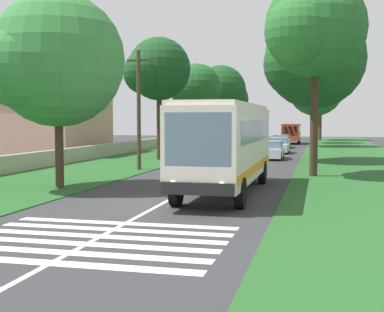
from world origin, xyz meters
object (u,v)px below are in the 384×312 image
(trailing_minibus_0, at_px, (291,132))
(utility_pole, at_px, (139,108))
(trailing_car_0, at_px, (271,151))
(roadside_tree_right_4, at_px, (319,92))
(roadside_tree_right_1, at_px, (312,61))
(coach_bus, at_px, (227,142))
(roadside_tree_left_3, at_px, (230,100))
(trailing_car_2, at_px, (281,142))
(roadside_tree_left_2, at_px, (157,71))
(trailing_car_1, at_px, (279,146))
(roadside_tree_left_4, at_px, (196,89))
(roadside_building, at_px, (56,118))
(roadside_tree_left_1, at_px, (220,92))
(roadside_tree_left_0, at_px, (56,64))
(roadside_tree_right_0, at_px, (314,90))
(roadside_tree_right_3, at_px, (315,98))
(roadside_tree_right_2, at_px, (313,30))

(trailing_minibus_0, distance_m, utility_pole, 38.72)
(trailing_car_0, distance_m, utility_pole, 13.43)
(trailing_car_0, height_order, roadside_tree_right_4, roadside_tree_right_4)
(trailing_car_0, distance_m, roadside_tree_right_1, 7.50)
(coach_bus, relative_size, roadside_tree_left_3, 1.40)
(trailing_car_0, relative_size, trailing_minibus_0, 0.72)
(trailing_minibus_0, height_order, roadside_tree_left_3, roadside_tree_left_3)
(trailing_car_0, bearing_deg, trailing_car_2, 1.39)
(trailing_minibus_0, bearing_deg, roadside_tree_left_2, 164.04)
(trailing_car_1, xyz_separation_m, trailing_car_2, (9.37, 0.44, 0.00))
(roadside_tree_left_3, xyz_separation_m, roadside_tree_left_4, (-19.16, 0.18, 0.38))
(coach_bus, height_order, roadside_tree_left_3, roadside_tree_left_3)
(roadside_building, bearing_deg, roadside_tree_right_4, -31.18)
(trailing_car_0, relative_size, roadside_tree_right_4, 0.43)
(coach_bus, height_order, roadside_tree_left_1, roadside_tree_left_1)
(coach_bus, bearing_deg, roadside_tree_left_0, 92.36)
(trailing_car_1, bearing_deg, roadside_tree_right_0, -13.37)
(roadside_tree_right_3, bearing_deg, roadside_tree_left_3, 98.84)
(roadside_tree_right_2, height_order, roadside_building, roadside_tree_right_2)
(roadside_tree_right_0, relative_size, roadside_tree_right_1, 0.86)
(roadside_tree_right_3, distance_m, roadside_building, 35.24)
(coach_bus, relative_size, roadside_tree_right_3, 1.35)
(roadside_tree_left_3, height_order, roadside_tree_right_4, roadside_tree_right_4)
(coach_bus, relative_size, roadside_tree_right_4, 1.10)
(roadside_tree_left_2, relative_size, roadside_tree_right_1, 0.83)
(coach_bus, distance_m, roadside_tree_right_0, 40.02)
(roadside_tree_left_2, xyz_separation_m, roadside_tree_left_4, (10.95, -0.43, -0.80))
(roadside_tree_left_2, bearing_deg, roadside_tree_left_0, -178.05)
(trailing_minibus_0, relative_size, roadside_tree_right_4, 0.59)
(roadside_tree_left_3, distance_m, roadside_building, 28.20)
(coach_bus, height_order, utility_pole, utility_pole)
(roadside_tree_right_1, bearing_deg, utility_pole, 133.00)
(roadside_tree_left_2, xyz_separation_m, roadside_tree_right_3, (31.77, -11.30, -0.91))
(coach_bus, height_order, trailing_car_0, coach_bus)
(roadside_tree_left_3, bearing_deg, roadside_tree_right_0, -123.85)
(roadside_tree_right_0, bearing_deg, coach_bus, 175.47)
(roadside_tree_right_4, bearing_deg, trailing_car_1, 173.71)
(trailing_car_0, distance_m, roadside_tree_right_4, 39.60)
(roadside_tree_left_4, xyz_separation_m, roadside_tree_right_4, (30.77, -11.41, 1.13))
(roadside_tree_left_2, bearing_deg, roadside_tree_left_4, -2.27)
(roadside_tree_right_4, xyz_separation_m, utility_pole, (-49.94, 10.49, -3.29))
(trailing_car_2, bearing_deg, roadside_tree_left_2, 158.15)
(roadside_tree_right_0, xyz_separation_m, roadside_building, (-18.51, 22.09, -3.20))
(trailing_car_1, height_order, roadside_tree_left_2, roadside_tree_left_2)
(trailing_minibus_0, bearing_deg, roadside_tree_right_2, -175.56)
(roadside_tree_left_4, bearing_deg, roadside_tree_right_4, -20.35)
(roadside_tree_right_4, bearing_deg, coach_bus, 176.45)
(roadside_tree_right_3, distance_m, roadside_tree_right_4, 10.04)
(roadside_tree_right_0, xyz_separation_m, roadside_tree_right_1, (-21.79, -0.02, 0.90))
(trailing_car_2, relative_size, roadside_tree_left_4, 0.51)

